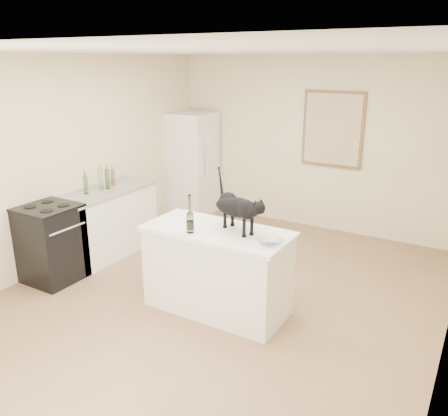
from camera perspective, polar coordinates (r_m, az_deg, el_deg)
floor at (r=5.21m, az=-0.59°, el=-11.08°), size 5.50×5.50×0.00m
ceiling at (r=4.55m, az=-0.70°, el=18.84°), size 5.50×5.50×0.00m
wall_back at (r=7.16m, az=10.93°, el=7.76°), size 4.50×0.00×4.50m
wall_left at (r=6.16m, az=-18.94°, el=5.48°), size 0.00×5.50×5.50m
island_base at (r=4.81m, az=-0.82°, el=-7.90°), size 1.44×0.67×0.86m
island_top at (r=4.64m, az=-0.85°, el=-2.89°), size 1.50×0.70×0.04m
left_cabinets at (r=6.37m, az=-14.36°, el=-1.86°), size 0.60×1.40×0.86m
left_countertop at (r=6.24m, az=-14.68°, el=2.03°), size 0.62×1.44×0.04m
stove at (r=5.81m, az=-20.58°, el=-4.21°), size 0.60×0.60×0.90m
fridge at (r=7.77m, az=-3.98°, el=5.45°), size 0.68×0.68×1.70m
artwork_frame at (r=7.00m, az=13.30°, el=9.45°), size 0.90×0.03×1.10m
artwork_canvas at (r=6.98m, az=13.26°, el=9.44°), size 0.82×0.00×1.02m
black_cat at (r=4.51m, az=1.69°, el=-0.24°), size 0.65×0.43×0.44m
wine_bottle at (r=4.50m, az=-4.25°, el=-1.01°), size 0.10×0.10×0.34m
glass_bowl at (r=4.26m, az=5.72°, el=-4.20°), size 0.31×0.31×0.06m
fridge_paper at (r=7.56m, az=-1.63°, el=7.95°), size 0.01×0.13×0.17m
counter_bottle_cluster at (r=6.21m, az=-14.93°, el=3.36°), size 0.12×0.52×0.29m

